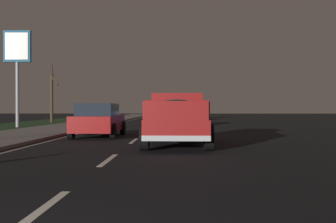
{
  "coord_description": "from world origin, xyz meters",
  "views": [
    {
      "loc": [
        -2.6,
        -1.76,
        1.32
      ],
      "look_at": [
        12.25,
        -1.41,
        1.2
      ],
      "focal_mm": 42.66,
      "sensor_mm": 36.0,
      "label": 1
    }
  ],
  "objects_px": {
    "sedan_red": "(99,120)",
    "bare_tree_far": "(52,96)",
    "pickup_truck": "(177,118)",
    "sedan_blue": "(174,116)",
    "sedan_silver": "(178,113)",
    "gas_price_sign": "(17,55)"
  },
  "relations": [
    {
      "from": "pickup_truck",
      "to": "sedan_silver",
      "type": "xyz_separation_m",
      "value": [
        27.2,
        -0.07,
        -0.2
      ]
    },
    {
      "from": "sedan_silver",
      "to": "gas_price_sign",
      "type": "relative_size",
      "value": 0.66
    },
    {
      "from": "gas_price_sign",
      "to": "bare_tree_far",
      "type": "height_order",
      "value": "gas_price_sign"
    },
    {
      "from": "sedan_blue",
      "to": "gas_price_sign",
      "type": "distance_m",
      "value": 11.8
    },
    {
      "from": "pickup_truck",
      "to": "sedan_silver",
      "type": "height_order",
      "value": "pickup_truck"
    },
    {
      "from": "sedan_silver",
      "to": "sedan_red",
      "type": "distance_m",
      "value": 23.41
    },
    {
      "from": "sedan_red",
      "to": "pickup_truck",
      "type": "bearing_deg",
      "value": -138.42
    },
    {
      "from": "pickup_truck",
      "to": "sedan_blue",
      "type": "xyz_separation_m",
      "value": [
        14.73,
        0.24,
        -0.2
      ]
    },
    {
      "from": "sedan_blue",
      "to": "gas_price_sign",
      "type": "height_order",
      "value": "gas_price_sign"
    },
    {
      "from": "sedan_blue",
      "to": "sedan_silver",
      "type": "bearing_deg",
      "value": -1.42
    },
    {
      "from": "sedan_silver",
      "to": "sedan_red",
      "type": "relative_size",
      "value": 1.01
    },
    {
      "from": "pickup_truck",
      "to": "gas_price_sign",
      "type": "bearing_deg",
      "value": 39.97
    },
    {
      "from": "sedan_red",
      "to": "gas_price_sign",
      "type": "xyz_separation_m",
      "value": [
        9.22,
        7.53,
        4.27
      ]
    },
    {
      "from": "pickup_truck",
      "to": "sedan_silver",
      "type": "distance_m",
      "value": 27.2
    },
    {
      "from": "sedan_silver",
      "to": "bare_tree_far",
      "type": "height_order",
      "value": "bare_tree_far"
    },
    {
      "from": "bare_tree_far",
      "to": "gas_price_sign",
      "type": "bearing_deg",
      "value": -176.24
    },
    {
      "from": "sedan_red",
      "to": "sedan_silver",
      "type": "bearing_deg",
      "value": -9.07
    },
    {
      "from": "sedan_red",
      "to": "bare_tree_far",
      "type": "xyz_separation_m",
      "value": [
        18.9,
        8.16,
        1.69
      ]
    },
    {
      "from": "sedan_blue",
      "to": "sedan_silver",
      "type": "relative_size",
      "value": 1.0
    },
    {
      "from": "sedan_red",
      "to": "bare_tree_far",
      "type": "relative_size",
      "value": 0.8
    },
    {
      "from": "sedan_blue",
      "to": "sedan_silver",
      "type": "distance_m",
      "value": 12.48
    },
    {
      "from": "bare_tree_far",
      "to": "sedan_red",
      "type": "bearing_deg",
      "value": -156.64
    }
  ]
}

